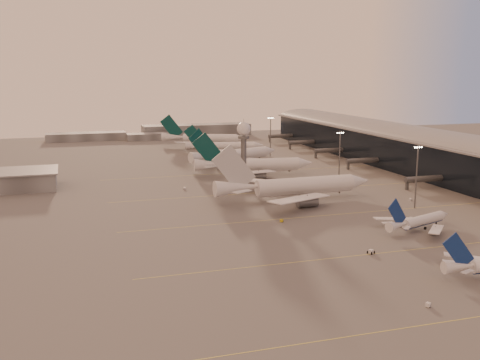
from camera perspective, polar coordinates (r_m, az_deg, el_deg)
name	(u,v)px	position (r m, az deg, el deg)	size (l,w,h in m)	color
ground	(359,269)	(158.21, 11.97, -8.80)	(700.00, 700.00, 0.00)	#585555
taxiway_markings	(356,212)	(219.08, 11.75, -3.21)	(180.00, 185.25, 0.02)	#D8CB4C
terminal	(442,156)	(303.71, 19.83, 2.33)	(57.00, 362.00, 23.04)	black
radar_tower	(244,140)	(263.56, 0.38, 4.04)	(6.40, 6.40, 31.10)	#525459
mast_b	(417,174)	(228.44, 17.51, 0.61)	(3.60, 0.56, 25.00)	#525459
mast_c	(340,154)	(272.44, 10.09, 2.57)	(3.60, 0.56, 25.00)	#525459
mast_d	(270,135)	(353.44, 3.12, 4.63)	(3.60, 0.56, 25.00)	#525459
distant_horizon	(165,132)	(463.55, -7.61, 4.85)	(165.00, 37.50, 9.00)	#5B5D62
narrowbody_mid	(419,223)	(199.40, 17.75, -4.15)	(31.67, 24.82, 12.90)	silver
widebody_white	(295,190)	(234.93, 5.62, -1.00)	(70.20, 56.23, 24.69)	silver
greentail_a	(254,168)	(289.00, 1.48, 1.27)	(62.88, 50.54, 22.86)	silver
greentail_b	(235,157)	(325.30, -0.50, 2.35)	(58.65, 46.54, 22.24)	silver
greentail_c	(225,148)	(368.57, -1.54, 3.28)	(51.84, 41.49, 19.00)	silver
greentail_d	(204,140)	(404.68, -3.67, 4.05)	(59.09, 46.88, 22.43)	silver
gsv_truck_a	(429,302)	(138.18, 18.66, -11.66)	(5.47, 4.24, 2.11)	silver
gsv_tug_mid	(371,252)	(171.08, 13.16, -7.12)	(3.91, 4.60, 1.13)	silver
gsv_truck_b	(412,217)	(212.16, 17.11, -3.62)	(5.81, 2.82, 2.25)	silver
gsv_truck_c	(282,219)	(201.16, 4.31, -3.98)	(5.17, 4.14, 2.01)	gold
gsv_catering_b	(411,196)	(243.79, 16.97, -1.59)	(4.81, 3.59, 3.61)	silver
gsv_tug_far	(268,193)	(244.33, 2.81, -1.37)	(4.42, 4.64, 1.15)	silver
gsv_truck_d	(184,187)	(256.30, -5.68, -0.71)	(2.50, 5.56, 2.17)	silver
gsv_tug_hangar	(289,169)	(305.63, 4.99, 1.09)	(3.77, 2.87, 0.95)	gold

